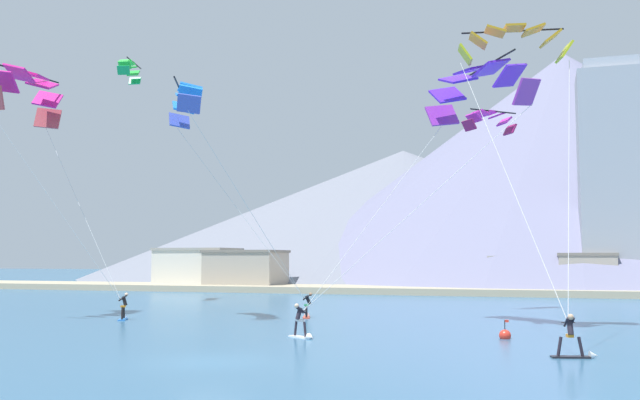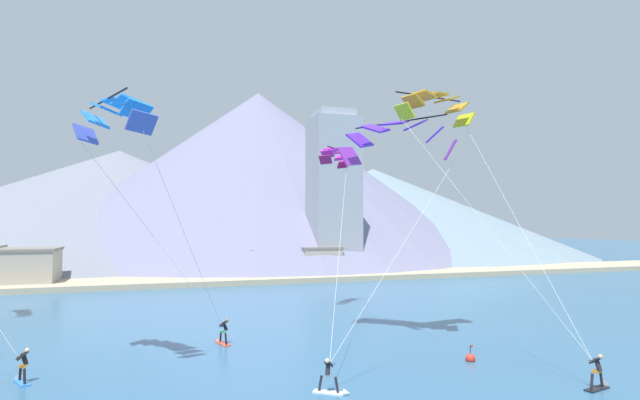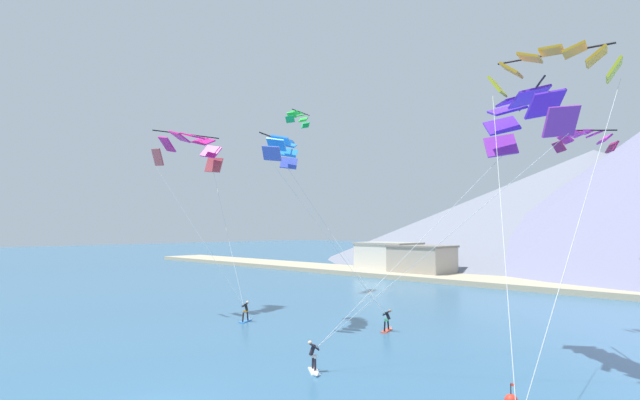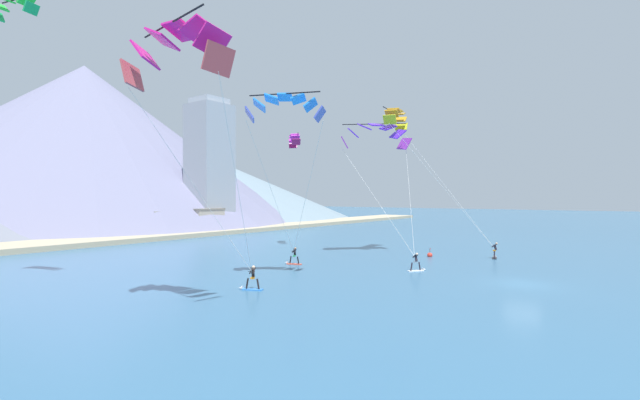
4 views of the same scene
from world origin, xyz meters
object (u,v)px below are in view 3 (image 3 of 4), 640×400
parafoil_kite_far_left (521,116)px  parafoil_kite_mid_center (552,65)px  parafoil_kite_near_lead (190,148)px  kitesurfer_near_lead (247,315)px  parafoil_kite_distant_low_drift (298,117)px  kitesurfer_far_left (314,364)px  parafoil_kite_near_trail (283,149)px  kitesurfer_near_trail (388,324)px  race_marker_buoy (511,400)px  parafoil_kite_distant_high_outer (585,138)px

parafoil_kite_far_left → parafoil_kite_mid_center: bearing=-34.2°
parafoil_kite_near_lead → parafoil_kite_far_left: (28.39, 3.38, -1.02)m
kitesurfer_near_lead → parafoil_kite_far_left: (21.65, 2.06, 13.19)m
parafoil_kite_mid_center → parafoil_kite_distant_low_drift: parafoil_kite_distant_low_drift is taller
kitesurfer_far_left → parafoil_kite_near_lead: (-20.76, 5.08, 14.23)m
parafoil_kite_near_lead → parafoil_kite_near_trail: parafoil_kite_near_lead is taller
kitesurfer_near_trail → parafoil_kite_far_left: (11.24, -2.86, 13.22)m
kitesurfer_near_lead → kitesurfer_far_left: bearing=-24.5°
kitesurfer_far_left → parafoil_kite_near_lead: parafoil_kite_near_lead is taller
parafoil_kite_near_trail → parafoil_kite_near_lead: bearing=-171.6°
race_marker_buoy → parafoil_kite_near_lead: bearing=175.4°
parafoil_kite_mid_center → parafoil_kite_distant_low_drift: size_ratio=3.60×
kitesurfer_far_left → parafoil_kite_distant_low_drift: bearing=138.3°
parafoil_kite_near_trail → kitesurfer_near_trail: bearing=36.2°
parafoil_kite_mid_center → parafoil_kite_far_left: bearing=145.8°
kitesurfer_near_trail → parafoil_kite_distant_high_outer: size_ratio=0.45×
parafoil_kite_near_lead → race_marker_buoy: parafoil_kite_near_lead is taller
parafoil_kite_far_left → parafoil_kite_distant_low_drift: (-31.07, 12.42, 6.77)m
parafoil_kite_near_lead → parafoil_kite_far_left: bearing=6.8°
parafoil_kite_near_trail → parafoil_kite_distant_high_outer: size_ratio=3.36×
parafoil_kite_near_trail → parafoil_kite_distant_low_drift: bearing=133.4°
kitesurfer_far_left → parafoil_kite_mid_center: (9.84, 6.95, 15.20)m
parafoil_kite_far_left → parafoil_kite_distant_low_drift: parafoil_kite_distant_low_drift is taller
kitesurfer_near_trail → kitesurfer_far_left: size_ratio=1.04×
parafoil_kite_mid_center → parafoil_kite_near_trail: bearing=-179.2°
parafoil_kite_distant_high_outer → parafoil_kite_near_trail: bearing=-141.9°
kitesurfer_near_lead → parafoil_kite_distant_high_outer: size_ratio=0.45×
kitesurfer_near_trail → parafoil_kite_near_trail: bearing=-143.8°
parafoil_kite_distant_low_drift → parafoil_kite_near_trail: bearing=-46.6°
parafoil_kite_distant_high_outer → parafoil_kite_distant_low_drift: bearing=179.0°
parafoil_kite_near_lead → race_marker_buoy: size_ratio=14.47×
kitesurfer_near_lead → parafoil_kite_distant_high_outer: parafoil_kite_distant_high_outer is taller
parafoil_kite_near_trail → parafoil_kite_distant_low_drift: 20.75m
kitesurfer_near_lead → parafoil_kite_near_lead: (-6.74, -1.32, 14.21)m
parafoil_kite_near_lead → parafoil_kite_distant_low_drift: (-2.68, 15.80, 5.75)m
parafoil_kite_mid_center → parafoil_kite_far_left: size_ratio=1.11×
kitesurfer_near_trail → race_marker_buoy: 15.52m
parafoil_kite_mid_center → parafoil_kite_far_left: parafoil_kite_mid_center is taller
kitesurfer_near_trail → parafoil_kite_distant_low_drift: (-19.83, 9.56, 19.99)m
kitesurfer_near_lead → parafoil_kite_near_trail: (4.04, 0.27, 13.08)m
kitesurfer_near_lead → kitesurfer_far_left: (14.03, -6.39, -0.02)m
kitesurfer_near_lead → parafoil_kite_near_lead: size_ratio=0.12×
kitesurfer_near_lead → kitesurfer_far_left: 15.41m
kitesurfer_near_trail → kitesurfer_far_left: bearing=-72.3°
kitesurfer_near_trail → parafoil_kite_distant_low_drift: bearing=154.3°
parafoil_kite_distant_high_outer → parafoil_kite_far_left: bearing=-89.2°
kitesurfer_near_lead → parafoil_kite_distant_low_drift: (-9.42, 14.49, 19.96)m
parafoil_kite_far_left → race_marker_buoy: 14.83m
parafoil_kite_mid_center → race_marker_buoy: (-0.58, -4.28, -15.54)m
kitesurfer_far_left → parafoil_kite_far_left: size_ratio=0.13×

